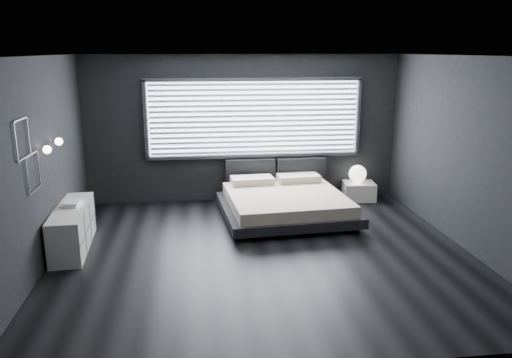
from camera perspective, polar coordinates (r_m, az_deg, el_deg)
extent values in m
plane|color=black|center=(7.35, 0.82, -8.47)|extent=(6.00, 6.00, 0.00)
plane|color=white|center=(6.77, 0.91, 13.90)|extent=(6.00, 6.00, 0.00)
cube|color=black|center=(9.61, -1.39, 5.73)|extent=(6.00, 0.04, 2.80)
cube|color=black|center=(4.32, 5.88, -5.53)|extent=(6.00, 0.04, 2.80)
cube|color=black|center=(7.17, -23.64, 1.43)|extent=(0.04, 5.50, 2.80)
cube|color=black|center=(7.91, 22.95, 2.64)|extent=(0.04, 5.50, 2.80)
cube|color=white|center=(9.58, -0.19, 6.97)|extent=(4.00, 0.02, 1.38)
cube|color=#47474C|center=(9.53, -12.52, 6.58)|extent=(0.06, 0.08, 1.48)
cube|color=#47474C|center=(10.00, 11.60, 7.00)|extent=(0.06, 0.08, 1.48)
cube|color=#47474C|center=(9.49, -0.17, 11.32)|extent=(4.14, 0.08, 0.06)
cube|color=#47474C|center=(9.68, -0.17, 2.66)|extent=(4.14, 0.08, 0.06)
cube|color=silver|center=(9.53, -0.15, 6.92)|extent=(3.94, 0.03, 1.32)
cube|color=black|center=(9.68, -0.65, 0.78)|extent=(0.96, 0.16, 0.52)
cube|color=black|center=(9.84, 5.15, 0.95)|extent=(0.96, 0.16, 0.52)
cylinder|color=silver|center=(7.16, -23.31, 3.09)|extent=(0.10, 0.02, 0.02)
sphere|color=#FFE5B7|center=(7.14, -22.77, 3.12)|extent=(0.11, 0.11, 0.11)
cylinder|color=silver|center=(7.73, -22.11, 3.98)|extent=(0.10, 0.02, 0.02)
sphere|color=#FFE5B7|center=(7.71, -21.61, 4.00)|extent=(0.11, 0.11, 0.11)
cube|color=#47474C|center=(6.53, -25.36, 6.15)|extent=(0.01, 0.46, 0.02)
cube|color=#47474C|center=(6.60, -24.92, 2.21)|extent=(0.01, 0.46, 0.02)
cube|color=#47474C|center=(6.78, -24.56, 4.53)|extent=(0.01, 0.02, 0.46)
cube|color=#47474C|center=(6.35, -25.76, 3.79)|extent=(0.01, 0.02, 0.46)
cube|color=#47474C|center=(6.84, -24.30, 2.58)|extent=(0.01, 0.46, 0.02)
cube|color=#47474C|center=(6.94, -23.91, -1.13)|extent=(0.01, 0.46, 0.02)
cube|color=#47474C|center=(7.10, -23.58, 1.15)|extent=(0.01, 0.02, 0.46)
cube|color=#47474C|center=(6.67, -24.65, 0.24)|extent=(0.01, 0.02, 0.46)
cube|color=black|center=(7.87, -1.75, -6.58)|extent=(0.13, 0.13, 0.08)
cube|color=black|center=(8.38, 11.22, -5.53)|extent=(0.13, 0.13, 0.08)
cube|color=black|center=(9.45, -3.50, -2.92)|extent=(0.13, 0.13, 0.08)
cube|color=black|center=(9.88, 7.47, -2.24)|extent=(0.13, 0.13, 0.08)
cube|color=black|center=(8.80, 3.41, -3.44)|extent=(2.36, 2.26, 0.16)
cube|color=#BFB096|center=(8.75, 3.43, -2.32)|extent=(2.11, 2.11, 0.20)
cube|color=beige|center=(9.34, -0.45, -0.15)|extent=(0.81, 0.48, 0.13)
cube|color=beige|center=(9.54, 4.86, 0.12)|extent=(0.81, 0.48, 0.13)
cube|color=silver|center=(10.05, 11.66, -1.35)|extent=(0.64, 0.55, 0.35)
sphere|color=white|center=(9.98, 11.53, 0.60)|extent=(0.34, 0.34, 0.34)
cube|color=silver|center=(7.91, -20.22, -5.25)|extent=(0.53, 1.62, 0.64)
cube|color=#47474C|center=(7.87, -18.60, -5.20)|extent=(0.10, 1.57, 0.62)
cube|color=silver|center=(7.90, -20.32, -2.71)|extent=(0.29, 0.36, 0.04)
cube|color=silver|center=(7.87, -20.30, -2.52)|extent=(0.22, 0.30, 0.03)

